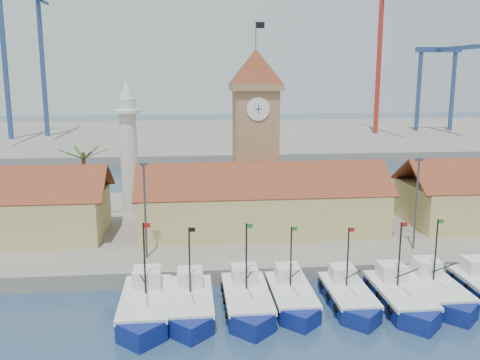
{
  "coord_description": "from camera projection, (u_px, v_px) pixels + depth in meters",
  "views": [
    {
      "loc": [
        -7.97,
        -36.37,
        18.68
      ],
      "look_at": [
        -2.6,
        18.0,
        7.52
      ],
      "focal_mm": 40.0,
      "sensor_mm": 36.0,
      "label": 1
    }
  ],
  "objects": [
    {
      "name": "ground",
      "position": [
        298.0,
        325.0,
        39.97
      ],
      "size": [
        400.0,
        400.0,
        0.0
      ],
      "primitive_type": "plane",
      "color": "navy",
      "rests_on": "ground"
    },
    {
      "name": "quay",
      "position": [
        257.0,
        225.0,
        63.22
      ],
      "size": [
        140.0,
        32.0,
        1.5
      ],
      "primitive_type": "cube",
      "color": "gray",
      "rests_on": "ground"
    },
    {
      "name": "terminal",
      "position": [
        217.0,
        137.0,
        147.02
      ],
      "size": [
        240.0,
        80.0,
        2.0
      ],
      "primitive_type": "cube",
      "color": "gray",
      "rests_on": "ground"
    },
    {
      "name": "boat_0",
      "position": [
        145.0,
        308.0,
        41.03
      ],
      "size": [
        3.75,
        10.27,
        7.77
      ],
      "color": "navy",
      "rests_on": "ground"
    },
    {
      "name": "boat_1",
      "position": [
        190.0,
        306.0,
        41.62
      ],
      "size": [
        3.49,
        9.55,
        7.22
      ],
      "color": "navy",
      "rests_on": "ground"
    },
    {
      "name": "boat_2",
      "position": [
        247.0,
        302.0,
        42.15
      ],
      "size": [
        3.56,
        9.76,
        7.38
      ],
      "color": "navy",
      "rests_on": "ground"
    },
    {
      "name": "boat_3",
      "position": [
        292.0,
        298.0,
        43.05
      ],
      "size": [
        3.3,
        9.04,
        6.84
      ],
      "color": "navy",
      "rests_on": "ground"
    },
    {
      "name": "boat_4",
      "position": [
        349.0,
        298.0,
        43.08
      ],
      "size": [
        3.26,
        8.92,
        6.75
      ],
      "color": "navy",
      "rests_on": "ground"
    },
    {
      "name": "boat_5",
      "position": [
        401.0,
        299.0,
        42.8
      ],
      "size": [
        3.52,
        9.63,
        7.29
      ],
      "color": "navy",
      "rests_on": "ground"
    },
    {
      "name": "boat_6",
      "position": [
        438.0,
        293.0,
        44.08
      ],
      "size": [
        3.46,
        9.48,
        7.17
      ],
      "color": "navy",
      "rests_on": "ground"
    },
    {
      "name": "hall_center",
      "position": [
        262.0,
        207.0,
        58.67
      ],
      "size": [
        27.04,
        10.13,
        7.61
      ],
      "color": "tan",
      "rests_on": "quay"
    },
    {
      "name": "clock_tower",
      "position": [
        255.0,
        129.0,
        62.92
      ],
      "size": [
        5.8,
        5.8,
        22.7
      ],
      "color": "#A47F54",
      "rests_on": "quay"
    },
    {
      "name": "minaret",
      "position": [
        129.0,
        147.0,
        63.88
      ],
      "size": [
        3.0,
        3.0,
        16.3
      ],
      "color": "silver",
      "rests_on": "quay"
    },
    {
      "name": "palm_tree",
      "position": [
        85.0,
        180.0,
        62.15
      ],
      "size": [
        5.6,
        5.03,
        8.39
      ],
      "color": "brown",
      "rests_on": "quay"
    },
    {
      "name": "lamp_posts",
      "position": [
        279.0,
        203.0,
        50.42
      ],
      "size": [
        80.7,
        0.25,
        9.03
      ],
      "color": "#3F3F44",
      "rests_on": "quay"
    },
    {
      "name": "crane_blue_near",
      "position": [
        40.0,
        43.0,
        134.57
      ],
      "size": [
        1.0,
        32.24,
        42.41
      ],
      "color": "navy",
      "rests_on": "terminal"
    },
    {
      "name": "crane_red_right",
      "position": [
        383.0,
        34.0,
        139.18
      ],
      "size": [
        1.0,
        35.87,
        46.68
      ],
      "color": "#B5281B",
      "rests_on": "terminal"
    },
    {
      "name": "gantry",
      "position": [
        443.0,
        66.0,
        145.92
      ],
      "size": [
        13.0,
        22.0,
        23.2
      ],
      "color": "navy",
      "rests_on": "terminal"
    }
  ]
}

